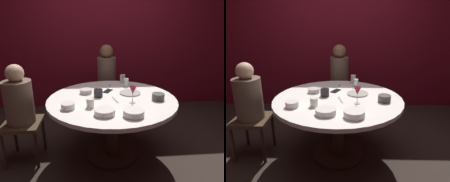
% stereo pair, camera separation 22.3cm
% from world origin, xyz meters
% --- Properties ---
extents(ground_plane, '(8.00, 8.00, 0.00)m').
position_xyz_m(ground_plane, '(0.00, 0.00, 0.00)').
color(ground_plane, '#2D231E').
extents(back_wall, '(6.00, 0.10, 2.60)m').
position_xyz_m(back_wall, '(0.00, 1.63, 1.30)').
color(back_wall, maroon).
rests_on(back_wall, ground).
extents(dining_table, '(1.40, 1.40, 0.72)m').
position_xyz_m(dining_table, '(0.00, 0.00, 0.58)').
color(dining_table, white).
rests_on(dining_table, ground).
extents(seated_diner_left, '(0.40, 0.40, 1.11)m').
position_xyz_m(seated_diner_left, '(-0.99, 0.00, 0.69)').
color(seated_diner_left, '#3F2D1E').
rests_on(seated_diner_left, ground).
extents(seated_diner_back, '(0.40, 0.40, 1.20)m').
position_xyz_m(seated_diner_back, '(0.00, 0.97, 0.74)').
color(seated_diner_back, '#3F2D1E').
rests_on(seated_diner_back, ground).
extents(candle_holder, '(0.10, 0.10, 0.11)m').
position_xyz_m(candle_holder, '(-0.15, 0.05, 0.77)').
color(candle_holder, black).
rests_on(candle_holder, dining_table).
extents(wine_glass, '(0.08, 0.08, 0.18)m').
position_xyz_m(wine_glass, '(0.20, -0.16, 0.85)').
color(wine_glass, silver).
rests_on(wine_glass, dining_table).
extents(dinner_plate, '(0.25, 0.25, 0.01)m').
position_xyz_m(dinner_plate, '(0.22, 0.13, 0.73)').
color(dinner_plate, '#B2ADA3').
rests_on(dinner_plate, dining_table).
extents(cell_phone, '(0.13, 0.16, 0.01)m').
position_xyz_m(cell_phone, '(-0.03, 0.23, 0.73)').
color(cell_phone, black).
rests_on(cell_phone, dining_table).
extents(bowl_serving_large, '(0.14, 0.14, 0.05)m').
position_xyz_m(bowl_serving_large, '(-0.29, 0.18, 0.75)').
color(bowl_serving_large, beige).
rests_on(bowl_serving_large, dining_table).
extents(bowl_salad_center, '(0.13, 0.13, 0.06)m').
position_xyz_m(bowl_salad_center, '(-0.45, -0.26, 0.75)').
color(bowl_salad_center, silver).
rests_on(bowl_salad_center, dining_table).
extents(bowl_small_white, '(0.13, 0.13, 0.07)m').
position_xyz_m(bowl_small_white, '(0.49, -0.10, 0.76)').
color(bowl_small_white, '#4C4742').
rests_on(bowl_small_white, dining_table).
extents(bowl_sauce_side, '(0.19, 0.19, 0.05)m').
position_xyz_m(bowl_sauce_side, '(-0.10, -0.42, 0.75)').
color(bowl_sauce_side, silver).
rests_on(bowl_sauce_side, dining_table).
extents(bowl_rice_portion, '(0.19, 0.19, 0.06)m').
position_xyz_m(bowl_rice_portion, '(0.15, -0.47, 0.75)').
color(bowl_rice_portion, silver).
rests_on(bowl_rice_portion, dining_table).
extents(cup_near_candle, '(0.06, 0.06, 0.10)m').
position_xyz_m(cup_near_candle, '(0.22, 0.42, 0.77)').
color(cup_near_candle, silver).
rests_on(cup_near_candle, dining_table).
extents(cup_by_left_diner, '(0.08, 0.08, 0.09)m').
position_xyz_m(cup_by_left_diner, '(-0.23, -0.24, 0.77)').
color(cup_by_left_diner, silver).
rests_on(cup_by_left_diner, dining_table).
extents(cup_by_right_diner, '(0.07, 0.07, 0.11)m').
position_xyz_m(cup_by_right_diner, '(0.19, 0.58, 0.78)').
color(cup_by_right_diner, beige).
rests_on(cup_by_right_diner, dining_table).
extents(fork_near_plate, '(0.06, 0.18, 0.01)m').
position_xyz_m(fork_near_plate, '(0.00, 0.42, 0.73)').
color(fork_near_plate, '#B7B7BC').
rests_on(fork_near_plate, dining_table).
extents(knife_near_plate, '(0.06, 0.18, 0.01)m').
position_xyz_m(knife_near_plate, '(0.03, -0.06, 0.73)').
color(knife_near_plate, '#B7B7BC').
rests_on(knife_near_plate, dining_table).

